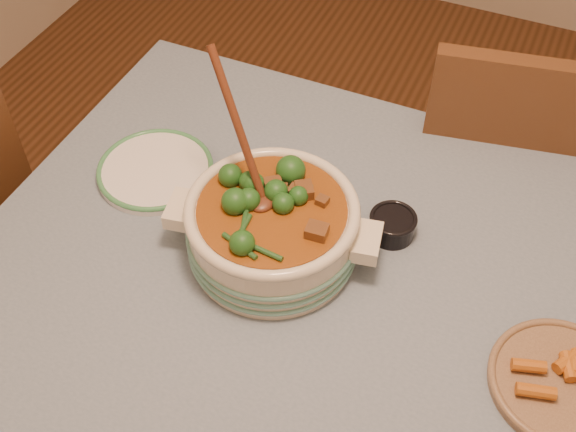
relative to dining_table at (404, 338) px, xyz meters
The scene contains 6 objects.
dining_table is the anchor object (origin of this frame).
stew_casserole 0.33m from the dining_table, behind, with size 0.41×0.36×0.38m.
white_plate 0.62m from the dining_table, 169.08° to the left, with size 0.26×0.26×0.02m.
condiment_bowl 0.22m from the dining_table, 119.40° to the left, with size 0.11×0.11×0.05m.
fried_plate 0.30m from the dining_table, ahead, with size 0.24×0.24×0.04m.
chair_far 0.66m from the dining_table, 83.15° to the left, with size 0.53×0.53×0.97m.
Camera 1 is at (0.10, -0.76, 1.84)m, focal length 45.00 mm.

